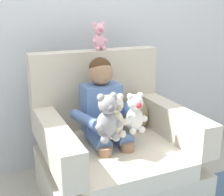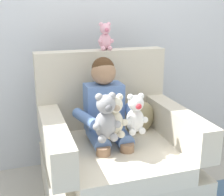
{
  "view_description": "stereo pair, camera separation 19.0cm",
  "coord_description": "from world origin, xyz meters",
  "px_view_note": "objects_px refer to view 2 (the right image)",
  "views": [
    {
      "loc": [
        -0.78,
        -1.71,
        1.34
      ],
      "look_at": [
        -0.05,
        -0.05,
        0.79
      ],
      "focal_mm": 48.16,
      "sensor_mm": 36.0,
      "label": 1
    },
    {
      "loc": [
        -0.6,
        -1.78,
        1.34
      ],
      "look_at": [
        -0.05,
        -0.05,
        0.79
      ],
      "focal_mm": 48.16,
      "sensor_mm": 36.0,
      "label": 2
    }
  ],
  "objects_px": {
    "throw_pillow": "(140,118)",
    "seated_child": "(107,112)",
    "plush_pink_on_backrest": "(105,37)",
    "armchair": "(115,155)",
    "plush_white": "(135,115)",
    "plush_grey": "(106,118)",
    "plush_cream": "(114,117)"
  },
  "relations": [
    {
      "from": "seated_child",
      "to": "plush_pink_on_backrest",
      "type": "relative_size",
      "value": 4.03
    },
    {
      "from": "throw_pillow",
      "to": "plush_cream",
      "type": "bearing_deg",
      "value": -137.45
    },
    {
      "from": "plush_cream",
      "to": "plush_grey",
      "type": "bearing_deg",
      "value": -159.79
    },
    {
      "from": "plush_white",
      "to": "throw_pillow",
      "type": "relative_size",
      "value": 1.03
    },
    {
      "from": "plush_white",
      "to": "plush_grey",
      "type": "bearing_deg",
      "value": -167.48
    },
    {
      "from": "plush_grey",
      "to": "plush_white",
      "type": "relative_size",
      "value": 1.13
    },
    {
      "from": "throw_pillow",
      "to": "seated_child",
      "type": "bearing_deg",
      "value": -161.37
    },
    {
      "from": "plush_white",
      "to": "throw_pillow",
      "type": "height_order",
      "value": "plush_white"
    },
    {
      "from": "seated_child",
      "to": "throw_pillow",
      "type": "height_order",
      "value": "seated_child"
    },
    {
      "from": "seated_child",
      "to": "plush_pink_on_backrest",
      "type": "height_order",
      "value": "plush_pink_on_backrest"
    },
    {
      "from": "plush_grey",
      "to": "plush_white",
      "type": "distance_m",
      "value": 0.22
    },
    {
      "from": "throw_pillow",
      "to": "armchair",
      "type": "bearing_deg",
      "value": -152.75
    },
    {
      "from": "plush_white",
      "to": "plush_pink_on_backrest",
      "type": "relative_size",
      "value": 1.31
    },
    {
      "from": "plush_pink_on_backrest",
      "to": "plush_white",
      "type": "bearing_deg",
      "value": -80.49
    },
    {
      "from": "armchair",
      "to": "seated_child",
      "type": "distance_m",
      "value": 0.33
    },
    {
      "from": "plush_grey",
      "to": "plush_pink_on_backrest",
      "type": "height_order",
      "value": "plush_pink_on_backrest"
    },
    {
      "from": "armchair",
      "to": "plush_pink_on_backrest",
      "type": "relative_size",
      "value": 5.04
    },
    {
      "from": "seated_child",
      "to": "plush_white",
      "type": "bearing_deg",
      "value": -45.56
    },
    {
      "from": "throw_pillow",
      "to": "plush_white",
      "type": "bearing_deg",
      "value": -118.72
    },
    {
      "from": "plush_cream",
      "to": "plush_grey",
      "type": "xyz_separation_m",
      "value": [
        -0.06,
        -0.03,
        0.01
      ]
    },
    {
      "from": "plush_grey",
      "to": "throw_pillow",
      "type": "relative_size",
      "value": 1.16
    },
    {
      "from": "plush_pink_on_backrest",
      "to": "throw_pillow",
      "type": "height_order",
      "value": "plush_pink_on_backrest"
    },
    {
      "from": "plush_cream",
      "to": "plush_grey",
      "type": "distance_m",
      "value": 0.07
    },
    {
      "from": "plush_pink_on_backrest",
      "to": "armchair",
      "type": "bearing_deg",
      "value": -93.81
    },
    {
      "from": "seated_child",
      "to": "throw_pillow",
      "type": "distance_m",
      "value": 0.32
    },
    {
      "from": "plush_grey",
      "to": "plush_pink_on_backrest",
      "type": "bearing_deg",
      "value": 82.44
    },
    {
      "from": "plush_grey",
      "to": "plush_pink_on_backrest",
      "type": "xyz_separation_m",
      "value": [
        0.15,
        0.51,
        0.44
      ]
    },
    {
      "from": "plush_grey",
      "to": "throw_pillow",
      "type": "xyz_separation_m",
      "value": [
        0.35,
        0.3,
        -0.15
      ]
    },
    {
      "from": "plush_cream",
      "to": "throw_pillow",
      "type": "height_order",
      "value": "plush_cream"
    },
    {
      "from": "plush_grey",
      "to": "throw_pillow",
      "type": "height_order",
      "value": "plush_grey"
    },
    {
      "from": "seated_child",
      "to": "plush_white",
      "type": "distance_m",
      "value": 0.22
    },
    {
      "from": "armchair",
      "to": "seated_child",
      "type": "height_order",
      "value": "armchair"
    }
  ]
}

